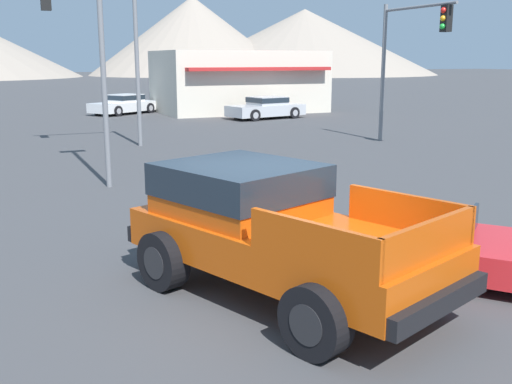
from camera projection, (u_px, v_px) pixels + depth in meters
The scene contains 10 objects.
ground_plane at pixel (272, 289), 8.73m from camera, with size 320.00×320.00×0.00m, color #424244.
orange_pickup_truck at pixel (268, 222), 8.49m from camera, with size 3.57×5.27×1.79m.
red_convertible_car at pixel (504, 256), 8.94m from camera, with size 4.22×4.64×1.00m.
parked_car_tan at pixel (272, 101), 39.51m from camera, with size 4.53×2.62×1.19m.
parked_car_silver at pixel (266, 107), 33.77m from camera, with size 4.67×2.61×1.23m.
parked_car_white at pixel (124, 104), 36.69m from camera, with size 4.65×3.84×1.19m.
traffic_light_main at pixel (100, 32), 21.78m from camera, with size 3.63×0.38×6.15m.
traffic_light_crosswalk at pixel (409, 45), 22.50m from camera, with size 0.38×4.06×5.41m.
storefront_building at pixel (239, 81), 38.15m from camera, with size 10.07×6.91×3.80m.
distant_mountain_range at pixel (61, 37), 118.12m from camera, with size 173.15×64.96×16.27m.
Camera 1 is at (-3.57, -7.40, 3.28)m, focal length 42.00 mm.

